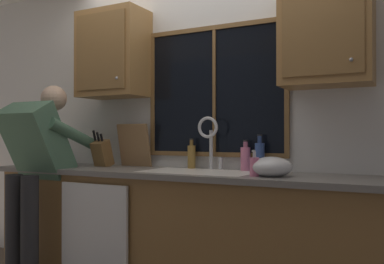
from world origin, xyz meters
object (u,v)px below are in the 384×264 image
(person_standing, at_px, (35,162))
(bottle_green_glass, at_px, (246,158))
(knife_block, at_px, (102,153))
(mixing_bowl, at_px, (271,167))
(soap_dispenser, at_px, (254,166))
(bottle_tall_clear, at_px, (260,156))
(bottle_amber_small, at_px, (192,156))
(cutting_board, at_px, (134,145))

(person_standing, relative_size, bottle_green_glass, 7.02)
(person_standing, relative_size, knife_block, 4.95)
(person_standing, distance_m, knife_block, 0.53)
(mixing_bowl, distance_m, soap_dispenser, 0.11)
(soap_dispenser, xyz_separation_m, bottle_green_glass, (-0.19, 0.37, 0.03))
(person_standing, xyz_separation_m, bottle_green_glass, (1.54, 0.56, 0.04))
(bottle_tall_clear, bearing_deg, mixing_bowl, -59.40)
(soap_dispenser, bearing_deg, bottle_green_glass, 117.91)
(knife_block, relative_size, bottle_green_glass, 1.42)
(soap_dispenser, bearing_deg, bottle_amber_small, 149.85)
(cutting_board, relative_size, bottle_amber_small, 1.53)
(cutting_board, distance_m, bottle_amber_small, 0.54)
(soap_dispenser, height_order, bottle_tall_clear, bottle_tall_clear)
(person_standing, xyz_separation_m, soap_dispenser, (1.73, 0.19, 0.01))
(knife_block, bearing_deg, bottle_tall_clear, 5.78)
(soap_dispenser, distance_m, bottle_green_glass, 0.42)
(cutting_board, distance_m, mixing_bowl, 1.31)
(person_standing, bearing_deg, knife_block, 52.20)
(bottle_tall_clear, height_order, bottle_amber_small, bottle_tall_clear)
(knife_block, xyz_separation_m, mixing_bowl, (1.50, -0.16, -0.05))
(knife_block, height_order, soap_dispenser, knife_block)
(cutting_board, bearing_deg, bottle_tall_clear, 0.22)
(knife_block, distance_m, bottle_tall_clear, 1.33)
(bottle_green_glass, height_order, bottle_tall_clear, bottle_tall_clear)
(person_standing, height_order, cutting_board, person_standing)
(soap_dispenser, distance_m, bottle_amber_small, 0.75)
(mixing_bowl, height_order, bottle_green_glass, bottle_green_glass)
(cutting_board, bearing_deg, mixing_bowl, -13.02)
(knife_block, bearing_deg, person_standing, -127.80)
(mixing_bowl, distance_m, bottle_tall_clear, 0.35)
(bottle_tall_clear, relative_size, bottle_amber_small, 1.13)
(bottle_tall_clear, bearing_deg, soap_dispenser, -76.88)
(person_standing, xyz_separation_m, knife_block, (0.32, 0.42, 0.06))
(bottle_amber_small, bearing_deg, soap_dispenser, -30.15)
(bottle_amber_small, bearing_deg, bottle_tall_clear, -1.54)
(mixing_bowl, bearing_deg, soap_dispenser, -146.51)
(person_standing, relative_size, bottle_amber_small, 6.73)
(person_standing, xyz_separation_m, bottle_amber_small, (1.09, 0.56, 0.05))
(person_standing, height_order, bottle_green_glass, person_standing)
(person_standing, relative_size, soap_dispenser, 9.44)
(bottle_green_glass, height_order, bottle_amber_small, bottle_amber_small)
(person_standing, bearing_deg, mixing_bowl, 7.85)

